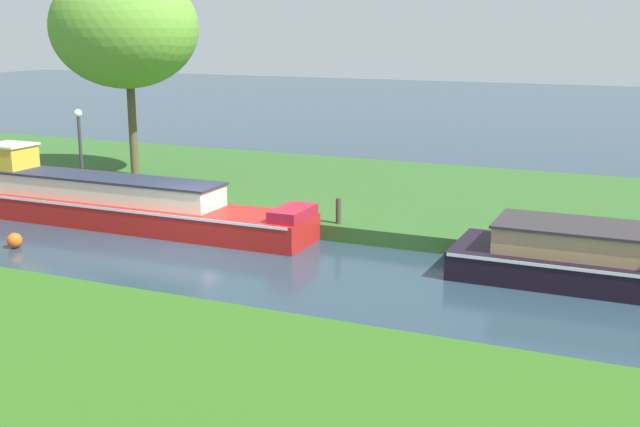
{
  "coord_description": "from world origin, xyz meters",
  "views": [
    {
      "loc": [
        10.3,
        -15.89,
        5.34
      ],
      "look_at": [
        2.72,
        1.2,
        0.9
      ],
      "focal_mm": 44.81,
      "sensor_mm": 36.0,
      "label": 1
    }
  ],
  "objects_px": {
    "mooring_post_far": "(339,211)",
    "red_barge": "(114,203)",
    "willow_tree_left": "(124,28)",
    "lamp_post": "(80,139)",
    "black_narrowboat": "(573,256)",
    "mooring_post_near": "(522,229)",
    "channel_buoy": "(15,240)"
  },
  "relations": [
    {
      "from": "willow_tree_left",
      "to": "lamp_post",
      "type": "distance_m",
      "value": 4.16
    },
    {
      "from": "mooring_post_far",
      "to": "channel_buoy",
      "type": "height_order",
      "value": "mooring_post_far"
    },
    {
      "from": "mooring_post_far",
      "to": "channel_buoy",
      "type": "distance_m",
      "value": 8.02
    },
    {
      "from": "red_barge",
      "to": "channel_buoy",
      "type": "bearing_deg",
      "value": -104.8
    },
    {
      "from": "lamp_post",
      "to": "mooring_post_far",
      "type": "distance_m",
      "value": 8.83
    },
    {
      "from": "mooring_post_near",
      "to": "mooring_post_far",
      "type": "relative_size",
      "value": 1.01
    },
    {
      "from": "willow_tree_left",
      "to": "channel_buoy",
      "type": "xyz_separation_m",
      "value": [
        1.95,
        -7.3,
        -5.03
      ]
    },
    {
      "from": "red_barge",
      "to": "channel_buoy",
      "type": "distance_m",
      "value": 3.03
    },
    {
      "from": "mooring_post_far",
      "to": "channel_buoy",
      "type": "relative_size",
      "value": 1.75
    },
    {
      "from": "mooring_post_far",
      "to": "red_barge",
      "type": "bearing_deg",
      "value": -169.68
    },
    {
      "from": "mooring_post_far",
      "to": "lamp_post",
      "type": "bearing_deg",
      "value": 175.66
    },
    {
      "from": "mooring_post_far",
      "to": "willow_tree_left",
      "type": "bearing_deg",
      "value": 159.72
    },
    {
      "from": "red_barge",
      "to": "mooring_post_near",
      "type": "bearing_deg",
      "value": 5.96
    },
    {
      "from": "red_barge",
      "to": "willow_tree_left",
      "type": "height_order",
      "value": "willow_tree_left"
    },
    {
      "from": "red_barge",
      "to": "willow_tree_left",
      "type": "bearing_deg",
      "value": 121.68
    },
    {
      "from": "red_barge",
      "to": "willow_tree_left",
      "type": "distance_m",
      "value": 6.92
    },
    {
      "from": "black_narrowboat",
      "to": "red_barge",
      "type": "bearing_deg",
      "value": -180.0
    },
    {
      "from": "red_barge",
      "to": "black_narrowboat",
      "type": "relative_size",
      "value": 2.26
    },
    {
      "from": "red_barge",
      "to": "lamp_post",
      "type": "bearing_deg",
      "value": 145.19
    },
    {
      "from": "willow_tree_left",
      "to": "lamp_post",
      "type": "relative_size",
      "value": 2.74
    },
    {
      "from": "black_narrowboat",
      "to": "mooring_post_near",
      "type": "relative_size",
      "value": 7.21
    },
    {
      "from": "black_narrowboat",
      "to": "lamp_post",
      "type": "distance_m",
      "value": 14.78
    },
    {
      "from": "mooring_post_near",
      "to": "channel_buoy",
      "type": "height_order",
      "value": "mooring_post_near"
    },
    {
      "from": "red_barge",
      "to": "willow_tree_left",
      "type": "relative_size",
      "value": 1.61
    },
    {
      "from": "red_barge",
      "to": "black_narrowboat",
      "type": "xyz_separation_m",
      "value": [
        12.04,
        0.0,
        -0.08
      ]
    },
    {
      "from": "willow_tree_left",
      "to": "channel_buoy",
      "type": "relative_size",
      "value": 18.02
    },
    {
      "from": "black_narrowboat",
      "to": "mooring_post_near",
      "type": "xyz_separation_m",
      "value": [
        -1.3,
        1.12,
        0.2
      ]
    },
    {
      "from": "red_barge",
      "to": "mooring_post_near",
      "type": "height_order",
      "value": "red_barge"
    },
    {
      "from": "black_narrowboat",
      "to": "willow_tree_left",
      "type": "distance_m",
      "value": 16.09
    },
    {
      "from": "black_narrowboat",
      "to": "mooring_post_far",
      "type": "bearing_deg",
      "value": 169.22
    },
    {
      "from": "mooring_post_near",
      "to": "red_barge",
      "type": "bearing_deg",
      "value": -174.04
    },
    {
      "from": "black_narrowboat",
      "to": "willow_tree_left",
      "type": "bearing_deg",
      "value": 163.4
    }
  ]
}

